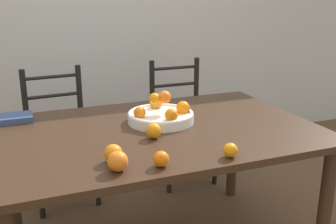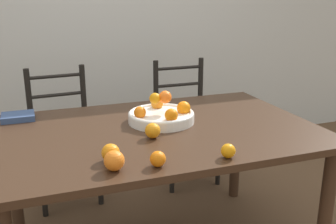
{
  "view_description": "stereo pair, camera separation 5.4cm",
  "coord_description": "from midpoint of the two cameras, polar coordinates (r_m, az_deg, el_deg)",
  "views": [
    {
      "loc": [
        -0.65,
        -1.8,
        1.43
      ],
      "look_at": [
        0.06,
        -0.01,
        0.85
      ],
      "focal_mm": 42.0,
      "sensor_mm": 36.0,
      "label": 1
    },
    {
      "loc": [
        -0.6,
        -1.82,
        1.43
      ],
      "look_at": [
        0.06,
        -0.01,
        0.85
      ],
      "focal_mm": 42.0,
      "sensor_mm": 36.0,
      "label": 2
    }
  ],
  "objects": [
    {
      "name": "dining_table",
      "position": [
        2.06,
        -2.37,
        -4.75
      ],
      "size": [
        1.64,
        1.07,
        0.76
      ],
      "color": "#382316",
      "rests_on": "ground_plane"
    },
    {
      "name": "chair_left",
      "position": [
        2.86,
        -15.94,
        -3.66
      ],
      "size": [
        0.45,
        0.43,
        0.93
      ],
      "rotation": [
        0.0,
        0.0,
        0.08
      ],
      "color": "black",
      "rests_on": "ground_plane"
    },
    {
      "name": "orange_loose_1",
      "position": [
        1.59,
        -1.98,
        -6.84
      ],
      "size": [
        0.07,
        0.07,
        0.07
      ],
      "color": "orange",
      "rests_on": "dining_table"
    },
    {
      "name": "chair_right",
      "position": [
        3.07,
        1.44,
        -1.56
      ],
      "size": [
        0.42,
        0.4,
        0.93
      ],
      "rotation": [
        0.0,
        0.0,
        0.0
      ],
      "color": "black",
      "rests_on": "ground_plane"
    },
    {
      "name": "orange_loose_0",
      "position": [
        1.89,
        -2.94,
        -2.75
      ],
      "size": [
        0.08,
        0.08,
        0.08
      ],
      "color": "orange",
      "rests_on": "dining_table"
    },
    {
      "name": "orange_loose_2",
      "position": [
        1.69,
        8.14,
        -5.51
      ],
      "size": [
        0.06,
        0.06,
        0.06
      ],
      "color": "orange",
      "rests_on": "dining_table"
    },
    {
      "name": "fruit_bowl",
      "position": [
        2.12,
        -1.72,
        -0.39
      ],
      "size": [
        0.36,
        0.36,
        0.17
      ],
      "color": "white",
      "rests_on": "dining_table"
    },
    {
      "name": "orange_loose_4",
      "position": [
        1.56,
        -8.31,
        -7.1
      ],
      "size": [
        0.08,
        0.08,
        0.08
      ],
      "color": "orange",
      "rests_on": "dining_table"
    },
    {
      "name": "orange_loose_3",
      "position": [
        1.64,
        -8.88,
        -5.95
      ],
      "size": [
        0.08,
        0.08,
        0.08
      ],
      "color": "orange",
      "rests_on": "dining_table"
    },
    {
      "name": "book_stack",
      "position": [
        2.31,
        -21.85,
        -0.82
      ],
      "size": [
        0.17,
        0.14,
        0.03
      ],
      "color": "#334770",
      "rests_on": "dining_table"
    },
    {
      "name": "wall_back",
      "position": [
        3.48,
        -11.58,
        14.46
      ],
      "size": [
        8.0,
        0.06,
        2.6
      ],
      "color": "beige",
      "rests_on": "ground_plane"
    }
  ]
}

